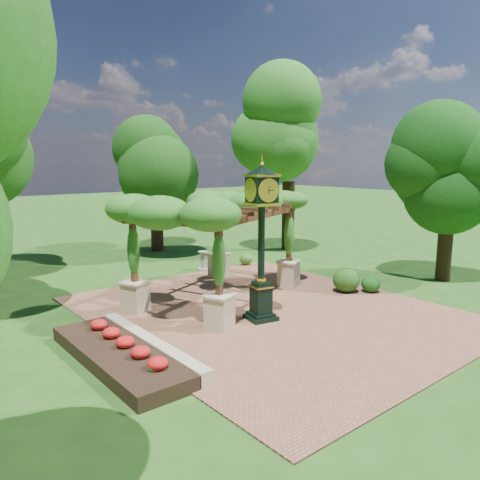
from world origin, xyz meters
TOP-DOWN VIEW (x-y plane):
  - ground at (0.00, 0.00)m, footprint 120.00×120.00m
  - brick_plaza at (0.00, 1.00)m, footprint 10.00×12.00m
  - border_wall at (-4.60, 0.50)m, footprint 0.35×5.00m
  - flower_bed at (-5.50, 0.50)m, footprint 1.50×5.00m
  - pedestal_clock at (-0.74, 0.58)m, footprint 1.12×1.12m
  - pergola at (-0.33, 3.28)m, footprint 7.13×5.87m
  - sundial at (1.77, 7.28)m, footprint 0.62×0.62m
  - shrub_front at (4.48, 0.25)m, footprint 0.77×0.77m
  - shrub_mid at (3.79, 0.86)m, footprint 1.14×1.14m
  - shrub_back at (3.86, 6.77)m, footprint 0.81×0.81m
  - tree_north at (2.50, 12.74)m, footprint 4.03×4.03m
  - tree_east_far at (8.34, 8.47)m, footprint 4.10×4.10m
  - tree_east_near at (8.44, -0.48)m, footprint 3.60×3.60m

SIDE VIEW (x-z plane):
  - ground at x=0.00m, z-range 0.00..0.00m
  - brick_plaza at x=0.00m, z-range 0.00..0.04m
  - flower_bed at x=-5.50m, z-range 0.00..0.36m
  - border_wall at x=-4.60m, z-range 0.00..0.40m
  - shrub_back at x=3.86m, z-range 0.04..0.59m
  - shrub_front at x=4.48m, z-range 0.04..0.67m
  - sundial at x=1.77m, z-range -0.05..0.81m
  - shrub_mid at x=3.79m, z-range 0.04..0.94m
  - pedestal_clock at x=-0.74m, z-range 0.47..5.29m
  - pergola at x=-0.33m, z-range 1.24..5.10m
  - tree_east_near at x=8.44m, z-range 1.24..7.92m
  - tree_north at x=2.50m, z-range 1.31..8.41m
  - tree_east_far at x=8.34m, z-range 1.80..11.54m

